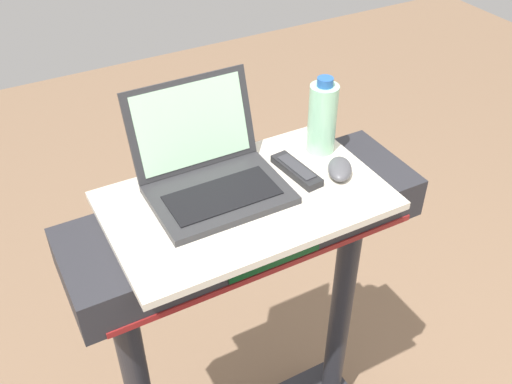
{
  "coord_description": "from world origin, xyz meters",
  "views": [
    {
      "loc": [
        -0.5,
        -0.27,
        2.03
      ],
      "look_at": [
        0.0,
        0.65,
        1.21
      ],
      "focal_mm": 40.92,
      "sensor_mm": 36.0,
      "label": 1
    }
  ],
  "objects_px": {
    "water_bottle": "(322,118)",
    "tv_remote": "(296,170)",
    "computer_mouse": "(340,169)",
    "laptop": "(210,171)"
  },
  "relations": [
    {
      "from": "water_bottle",
      "to": "tv_remote",
      "type": "distance_m",
      "value": 0.16
    },
    {
      "from": "laptop",
      "to": "computer_mouse",
      "type": "xyz_separation_m",
      "value": [
        0.31,
        -0.11,
        -0.03
      ]
    },
    {
      "from": "tv_remote",
      "to": "laptop",
      "type": "bearing_deg",
      "value": 166.07
    },
    {
      "from": "computer_mouse",
      "to": "tv_remote",
      "type": "xyz_separation_m",
      "value": [
        -0.09,
        0.05,
        -0.01
      ]
    },
    {
      "from": "laptop",
      "to": "water_bottle",
      "type": "height_order",
      "value": "laptop"
    },
    {
      "from": "water_bottle",
      "to": "tv_remote",
      "type": "height_order",
      "value": "water_bottle"
    },
    {
      "from": "laptop",
      "to": "tv_remote",
      "type": "relative_size",
      "value": 1.95
    },
    {
      "from": "computer_mouse",
      "to": "water_bottle",
      "type": "relative_size",
      "value": 0.48
    },
    {
      "from": "laptop",
      "to": "water_bottle",
      "type": "relative_size",
      "value": 1.52
    },
    {
      "from": "laptop",
      "to": "computer_mouse",
      "type": "height_order",
      "value": "laptop"
    }
  ]
}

